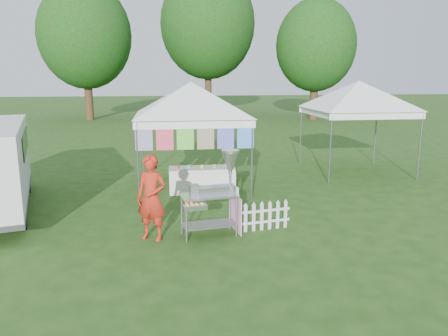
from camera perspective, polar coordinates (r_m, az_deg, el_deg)
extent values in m
plane|color=#224413|center=(9.15, -2.62, -8.30)|extent=(120.00, 120.00, 0.00)
cylinder|color=#59595E|center=(10.85, -11.20, 0.51)|extent=(0.04, 0.04, 2.10)
cylinder|color=#59595E|center=(11.05, 3.66, 0.92)|extent=(0.04, 0.04, 2.10)
cylinder|color=#59595E|center=(13.64, -10.57, 2.88)|extent=(0.04, 0.04, 2.10)
cylinder|color=#59595E|center=(13.80, 1.31, 3.19)|extent=(0.04, 0.04, 2.10)
cube|color=white|center=(10.71, -3.77, 5.71)|extent=(3.00, 0.03, 0.22)
cube|color=white|center=(13.53, -4.66, 7.03)|extent=(3.00, 0.03, 0.22)
pyramid|color=white|center=(12.07, -4.34, 11.18)|extent=(4.24, 4.24, 0.90)
cylinder|color=#59595E|center=(10.71, -3.78, 6.14)|extent=(3.00, 0.03, 0.03)
cube|color=#35B8C7|center=(10.73, -10.44, 4.09)|extent=(0.42, 0.01, 0.70)
cube|color=#C6188B|center=(10.72, -7.76, 4.18)|extent=(0.42, 0.01, 0.70)
cube|color=green|center=(10.73, -5.08, 4.25)|extent=(0.42, 0.01, 0.70)
cube|color=yellow|center=(10.77, -2.42, 4.31)|extent=(0.42, 0.01, 0.70)
cube|color=purple|center=(10.83, 0.22, 4.36)|extent=(0.42, 0.01, 0.70)
cube|color=blue|center=(10.91, 2.83, 4.41)|extent=(0.42, 0.01, 0.70)
cylinder|color=#59595E|center=(13.23, 13.71, 2.46)|extent=(0.04, 0.04, 2.10)
cylinder|color=#59595E|center=(14.51, 24.21, 2.56)|extent=(0.04, 0.04, 2.10)
cylinder|color=#59595E|center=(15.87, 9.97, 4.18)|extent=(0.04, 0.04, 2.10)
cylinder|color=#59595E|center=(16.96, 19.18, 4.19)|extent=(0.04, 0.04, 2.10)
cube|color=white|center=(13.70, 19.48, 6.44)|extent=(3.00, 0.03, 0.22)
cube|color=white|center=(16.26, 14.91, 7.51)|extent=(3.00, 0.03, 0.22)
pyramid|color=white|center=(14.92, 17.24, 10.85)|extent=(4.24, 4.24, 0.90)
cylinder|color=#59595E|center=(13.69, 19.51, 6.77)|extent=(3.00, 0.03, 0.03)
cylinder|color=#3A2115|center=(32.98, -17.28, 9.47)|extent=(0.56, 0.56, 3.96)
ellipsoid|color=#1F601A|center=(33.07, -17.72, 16.17)|extent=(6.40, 6.40, 7.36)
cylinder|color=#3A2115|center=(36.74, -2.07, 10.90)|extent=(0.56, 0.56, 4.84)
ellipsoid|color=#1F601A|center=(36.95, -2.13, 18.25)|extent=(7.60, 7.60, 8.74)
cylinder|color=#3A2115|center=(32.42, 11.65, 9.33)|extent=(0.56, 0.56, 3.52)
ellipsoid|color=#1F601A|center=(32.45, 11.91, 15.41)|extent=(5.60, 5.60, 6.44)
cylinder|color=gray|center=(8.49, -4.94, -6.98)|extent=(0.04, 0.04, 0.84)
cylinder|color=gray|center=(8.74, 1.64, -6.37)|extent=(0.04, 0.04, 0.84)
cylinder|color=gray|center=(8.92, -5.56, -6.05)|extent=(0.04, 0.04, 0.84)
cylinder|color=gray|center=(9.15, 0.74, -5.50)|extent=(0.04, 0.04, 0.84)
cube|color=gray|center=(8.87, -1.98, -7.36)|extent=(1.13, 0.69, 0.01)
cube|color=#B7B7BC|center=(8.69, -2.01, -3.59)|extent=(1.19, 0.72, 0.04)
cube|color=#B7B7BC|center=(8.75, -1.03, -2.87)|extent=(0.82, 0.35, 0.14)
cube|color=gray|center=(8.64, -3.89, -2.88)|extent=(0.22, 0.23, 0.21)
cylinder|color=gray|center=(8.75, 0.84, -0.63)|extent=(0.05, 0.05, 0.84)
cone|color=#B7B7BC|center=(8.70, 0.84, 0.86)|extent=(0.38, 0.38, 0.37)
cylinder|color=#B7B7BC|center=(8.67, 0.85, 2.19)|extent=(0.40, 0.40, 0.06)
cube|color=#B7B7BC|center=(8.30, -3.88, -5.04)|extent=(0.48, 0.34, 0.09)
cube|color=#E99DC8|center=(8.96, 1.55, -5.89)|extent=(0.13, 0.69, 0.75)
cube|color=white|center=(8.56, 1.75, -3.06)|extent=(0.03, 0.13, 0.17)
imported|color=#B42616|center=(8.60, -9.45, -3.86)|extent=(0.73, 0.64, 1.69)
cube|color=black|center=(11.93, -24.53, 3.04)|extent=(0.69, 2.64, 0.54)
cylinder|color=black|center=(10.06, -25.09, -5.54)|extent=(0.38, 0.71, 0.67)
cylinder|color=black|center=(13.12, -24.49, -1.56)|extent=(0.38, 0.71, 0.67)
cube|color=silver|center=(9.04, 2.83, -6.68)|extent=(0.07, 0.03, 0.56)
cube|color=silver|center=(9.10, 3.90, -6.56)|extent=(0.07, 0.03, 0.56)
cube|color=silver|center=(9.17, 4.95, -6.44)|extent=(0.07, 0.03, 0.56)
cube|color=silver|center=(9.23, 5.99, -6.32)|extent=(0.07, 0.03, 0.56)
cube|color=silver|center=(9.30, 7.02, -6.20)|extent=(0.07, 0.03, 0.56)
cube|color=silver|center=(9.38, 8.02, -6.09)|extent=(0.07, 0.03, 0.56)
cube|color=silver|center=(9.23, 5.46, -6.97)|extent=(1.07, 0.21, 0.05)
cube|color=silver|center=(9.16, 5.49, -5.55)|extent=(1.07, 0.21, 0.05)
cube|color=white|center=(12.13, -2.91, -1.50)|extent=(1.80, 0.70, 0.68)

